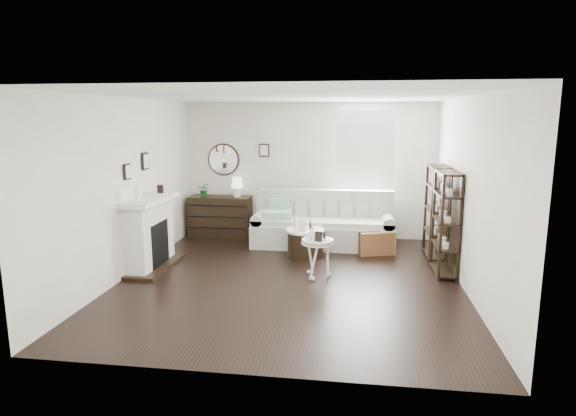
# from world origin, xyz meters

# --- Properties ---
(room) EXTENTS (5.50, 5.50, 5.50)m
(room) POSITION_xyz_m (0.73, 2.70, 1.60)
(room) COLOR black
(room) RESTS_ON ground
(fireplace) EXTENTS (0.50, 1.40, 1.84)m
(fireplace) POSITION_xyz_m (-2.32, 0.30, 0.54)
(fireplace) COLOR white
(fireplace) RESTS_ON ground
(shelf_unit_far) EXTENTS (0.30, 0.80, 1.60)m
(shelf_unit_far) POSITION_xyz_m (2.33, 1.55, 0.80)
(shelf_unit_far) COLOR black
(shelf_unit_far) RESTS_ON ground
(shelf_unit_near) EXTENTS (0.30, 0.80, 1.60)m
(shelf_unit_near) POSITION_xyz_m (2.33, 0.65, 0.80)
(shelf_unit_near) COLOR black
(shelf_unit_near) RESTS_ON ground
(sofa) EXTENTS (2.65, 0.92, 1.03)m
(sofa) POSITION_xyz_m (0.35, 2.08, 0.34)
(sofa) COLOR #ACB6A2
(sofa) RESTS_ON ground
(quilt) EXTENTS (0.58, 0.48, 0.14)m
(quilt) POSITION_xyz_m (-0.52, 1.95, 0.60)
(quilt) COLOR #289560
(quilt) RESTS_ON sofa
(suitcase) EXTENTS (0.65, 0.38, 0.41)m
(suitcase) POSITION_xyz_m (1.33, 1.54, 0.21)
(suitcase) COLOR brown
(suitcase) RESTS_ON ground
(dresser) EXTENTS (1.24, 0.53, 0.83)m
(dresser) POSITION_xyz_m (-1.77, 2.47, 0.41)
(dresser) COLOR black
(dresser) RESTS_ON ground
(table_lamp) EXTENTS (0.29, 0.29, 0.40)m
(table_lamp) POSITION_xyz_m (-1.41, 2.47, 1.02)
(table_lamp) COLOR white
(table_lamp) RESTS_ON dresser
(potted_plant) EXTENTS (0.27, 0.24, 0.27)m
(potted_plant) POSITION_xyz_m (-2.08, 2.42, 0.96)
(potted_plant) COLOR #175119
(potted_plant) RESTS_ON dresser
(drum_table) EXTENTS (0.69, 0.69, 0.48)m
(drum_table) POSITION_xyz_m (0.10, 1.29, 0.24)
(drum_table) COLOR black
(drum_table) RESTS_ON ground
(pedestal_table) EXTENTS (0.49, 0.49, 0.59)m
(pedestal_table) POSITION_xyz_m (0.39, 0.19, 0.54)
(pedestal_table) COLOR white
(pedestal_table) RESTS_ON ground
(eiffel_drum) EXTENTS (0.13, 0.13, 0.19)m
(eiffel_drum) POSITION_xyz_m (0.17, 1.34, 0.57)
(eiffel_drum) COLOR black
(eiffel_drum) RESTS_ON drum_table
(bottle_drum) EXTENTS (0.07, 0.07, 0.29)m
(bottle_drum) POSITION_xyz_m (-0.08, 1.22, 0.62)
(bottle_drum) COLOR silver
(bottle_drum) RESTS_ON drum_table
(card_frame_drum) EXTENTS (0.15, 0.07, 0.19)m
(card_frame_drum) POSITION_xyz_m (0.05, 1.12, 0.58)
(card_frame_drum) COLOR white
(card_frame_drum) RESTS_ON drum_table
(eiffel_ped) EXTENTS (0.14, 0.14, 0.19)m
(eiffel_ped) POSITION_xyz_m (0.49, 0.22, 0.69)
(eiffel_ped) COLOR black
(eiffel_ped) RESTS_ON pedestal_table
(flask_ped) EXTENTS (0.13, 0.13, 0.24)m
(flask_ped) POSITION_xyz_m (0.31, 0.21, 0.72)
(flask_ped) COLOR silver
(flask_ped) RESTS_ON pedestal_table
(card_frame_ped) EXTENTS (0.12, 0.07, 0.15)m
(card_frame_ped) POSITION_xyz_m (0.41, 0.06, 0.67)
(card_frame_ped) COLOR black
(card_frame_ped) RESTS_ON pedestal_table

